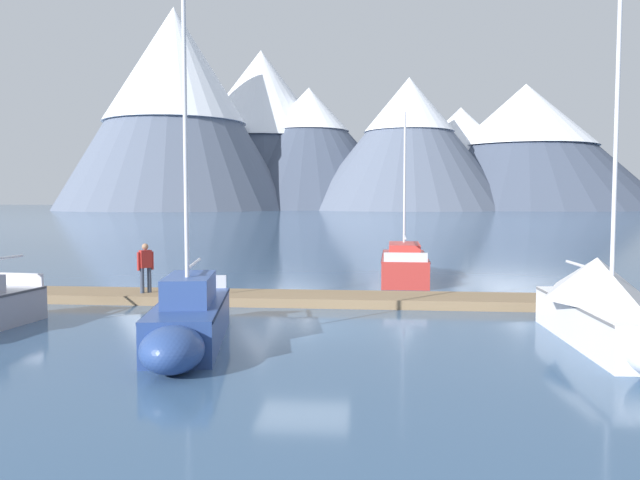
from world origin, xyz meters
The scene contains 12 objects.
ground_plane centered at (0.00, 0.00, 0.00)m, with size 700.00×700.00×0.00m, color #38567A.
mountain_west_summit centered at (-59.94, 183.76, 34.64)m, with size 76.15×76.15×64.60m.
mountain_central_massif centered at (-37.38, 216.49, 31.16)m, with size 84.25×84.25×58.17m.
mountain_shoulder_ridge centered at (-18.89, 207.99, 22.10)m, with size 75.93×75.93×42.90m.
mountain_east_summit centered at (15.26, 190.02, 22.18)m, with size 67.73×67.73×42.62m.
mountain_rear_spur centered at (34.87, 211.22, 19.25)m, with size 70.63×70.63×35.84m.
mountain_north_horn centered at (56.41, 207.51, 22.85)m, with size 92.02×92.02×43.11m.
dock centered at (0.00, 4.00, 0.15)m, with size 21.54×2.70×0.30m.
sailboat_second_berth centered at (-2.50, -2.53, 0.67)m, with size 2.29×6.21×9.49m.
sailboat_mid_dock_port centered at (3.35, 10.87, 0.66)m, with size 2.14×7.47×7.28m.
sailboat_mid_dock_starboard centered at (7.37, -1.58, 0.98)m, with size 1.88×6.59×8.15m.
person_on_dock centered at (-5.82, 3.92, 1.26)m, with size 0.45×0.44×1.69m.
Camera 1 is at (1.70, -16.95, 3.50)m, focal length 35.37 mm.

